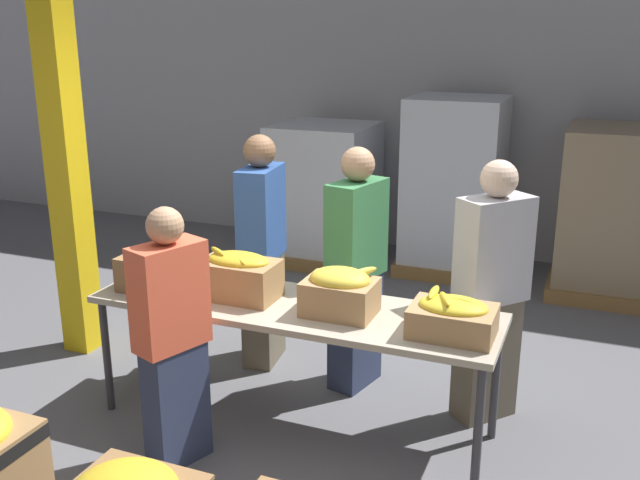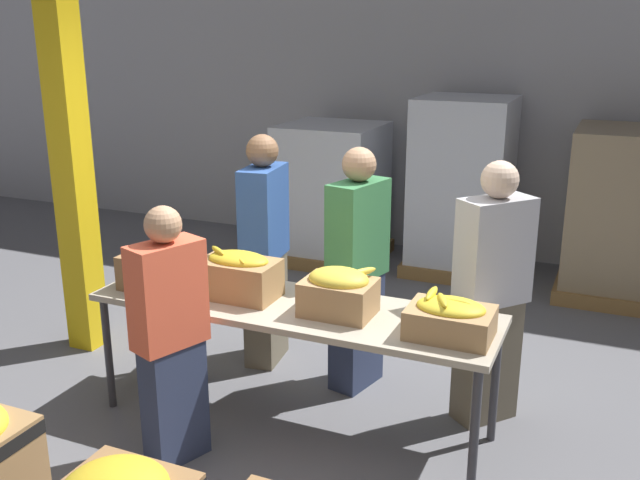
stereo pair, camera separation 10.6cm
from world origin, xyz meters
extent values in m
plane|color=slate|center=(0.00, 0.00, 0.00)|extent=(30.00, 30.00, 0.00)
cube|color=#A8A8AD|center=(0.00, 3.94, 2.00)|extent=(16.00, 0.08, 4.00)
cube|color=#B2A893|center=(0.00, 0.00, 0.78)|extent=(2.49, 0.71, 0.04)
cylinder|color=#38383D|center=(-1.18, -0.29, 0.38)|extent=(0.05, 0.05, 0.76)
cylinder|color=#38383D|center=(1.18, -0.29, 0.38)|extent=(0.05, 0.05, 0.76)
cylinder|color=#38383D|center=(-1.18, 0.29, 0.38)|extent=(0.05, 0.05, 0.76)
cylinder|color=#38383D|center=(1.18, 0.29, 0.38)|extent=(0.05, 0.05, 0.76)
cube|color=olive|center=(-0.91, -0.09, 0.91)|extent=(0.43, 0.29, 0.22)
ellipsoid|color=yellow|center=(-0.91, -0.09, 1.03)|extent=(0.36, 0.24, 0.13)
ellipsoid|color=yellow|center=(-0.94, -0.14, 1.07)|extent=(0.09, 0.21, 0.05)
ellipsoid|color=yellow|center=(-0.89, -0.14, 1.07)|extent=(0.20, 0.13, 0.05)
cube|color=#A37A4C|center=(-0.36, -0.01, 0.92)|extent=(0.48, 0.30, 0.23)
ellipsoid|color=gold|center=(-0.36, -0.01, 1.04)|extent=(0.39, 0.24, 0.10)
ellipsoid|color=gold|center=(-0.33, -0.05, 1.06)|extent=(0.16, 0.09, 0.04)
ellipsoid|color=gold|center=(-0.33, -0.06, 1.06)|extent=(0.16, 0.14, 0.04)
ellipsoid|color=gold|center=(-0.50, -0.02, 1.08)|extent=(0.17, 0.14, 0.04)
cube|color=tan|center=(0.31, -0.03, 0.90)|extent=(0.41, 0.31, 0.21)
ellipsoid|color=yellow|center=(0.31, -0.03, 1.01)|extent=(0.36, 0.28, 0.13)
ellipsoid|color=yellow|center=(0.42, 0.06, 1.04)|extent=(0.15, 0.20, 0.06)
ellipsoid|color=yellow|center=(0.30, -0.01, 1.06)|extent=(0.22, 0.11, 0.05)
cube|color=tan|center=(0.98, -0.08, 0.88)|extent=(0.45, 0.32, 0.16)
ellipsoid|color=yellow|center=(0.98, -0.08, 0.97)|extent=(0.37, 0.26, 0.09)
ellipsoid|color=yellow|center=(0.93, -0.10, 1.01)|extent=(0.13, 0.20, 0.05)
ellipsoid|color=yellow|center=(0.85, -0.02, 1.01)|extent=(0.06, 0.20, 0.06)
ellipsoid|color=yellow|center=(1.00, -0.08, 1.00)|extent=(0.17, 0.05, 0.04)
cube|color=#6B604C|center=(1.08, 0.55, 0.39)|extent=(0.40, 0.42, 0.79)
cube|color=#B2B2B7|center=(1.08, 0.55, 1.11)|extent=(0.46, 0.48, 0.65)
sphere|color=beige|center=(1.08, 0.55, 1.55)|extent=(0.22, 0.22, 0.22)
cube|color=#2D3856|center=(-0.46, -0.61, 0.36)|extent=(0.30, 0.39, 0.71)
cube|color=#EA5B3D|center=(-0.46, -0.61, 1.01)|extent=(0.33, 0.45, 0.59)
sphere|color=tan|center=(-0.46, -0.61, 1.41)|extent=(0.20, 0.20, 0.20)
cube|color=#2D3856|center=(0.18, 0.64, 0.40)|extent=(0.29, 0.42, 0.79)
cube|color=#387A47|center=(0.18, 0.64, 1.12)|extent=(0.32, 0.49, 0.65)
sphere|color=tan|center=(0.18, 0.64, 1.56)|extent=(0.22, 0.22, 0.22)
cube|color=#6B604C|center=(-0.57, 0.73, 0.40)|extent=(0.26, 0.41, 0.80)
cube|color=#2D5199|center=(-0.57, 0.73, 1.14)|extent=(0.28, 0.48, 0.66)
sphere|color=#896042|center=(-0.57, 0.73, 1.58)|extent=(0.23, 0.23, 0.23)
cube|color=yellow|center=(-1.97, 0.40, 2.00)|extent=(0.22, 0.22, 4.00)
cube|color=olive|center=(1.83, 3.24, 0.07)|extent=(1.12, 1.12, 0.13)
cube|color=#897556|center=(1.83, 3.24, 0.84)|extent=(1.03, 1.03, 1.41)
cube|color=olive|center=(0.28, 3.32, 0.07)|extent=(0.98, 0.98, 0.13)
cube|color=silver|center=(0.28, 3.32, 0.94)|extent=(0.90, 0.90, 1.62)
cube|color=olive|center=(-1.05, 3.17, 0.07)|extent=(1.07, 1.07, 0.13)
cube|color=silver|center=(-1.05, 3.17, 0.78)|extent=(0.99, 0.99, 1.31)
camera|label=1|loc=(1.64, -3.64, 2.41)|focal=40.00mm
camera|label=2|loc=(1.74, -3.60, 2.41)|focal=40.00mm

